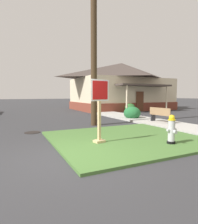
# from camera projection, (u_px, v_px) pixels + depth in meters

# --- Properties ---
(ground_plane) EXTENTS (160.00, 160.00, 0.00)m
(ground_plane) POSITION_uv_depth(u_px,v_px,m) (72.00, 159.00, 5.12)
(ground_plane) COLOR #333335
(grass_corner_patch) EXTENTS (5.56, 5.01, 0.08)m
(grass_corner_patch) POSITION_uv_depth(u_px,v_px,m) (126.00, 138.00, 7.37)
(grass_corner_patch) COLOR #477033
(grass_corner_patch) RESTS_ON ground
(sidewalk_strip) EXTENTS (2.20, 17.97, 0.12)m
(sidewalk_strip) POSITION_uv_depth(u_px,v_px,m) (138.00, 119.00, 13.11)
(sidewalk_strip) COLOR #B2AFA8
(sidewalk_strip) RESTS_ON ground
(fire_hydrant) EXTENTS (0.38, 0.34, 0.97)m
(fire_hydrant) POSITION_uv_depth(u_px,v_px,m) (172.00, 130.00, 6.36)
(fire_hydrant) COLOR black
(fire_hydrant) RESTS_ON grass_corner_patch
(stop_sign) EXTENTS (0.71, 0.34, 2.15)m
(stop_sign) POSITION_uv_depth(u_px,v_px,m) (100.00, 112.00, 6.45)
(stop_sign) COLOR tan
(stop_sign) RESTS_ON grass_corner_patch
(manhole_cover) EXTENTS (0.70, 0.70, 0.02)m
(manhole_cover) POSITION_uv_depth(u_px,v_px,m) (32.00, 132.00, 8.63)
(manhole_cover) COLOR black
(manhole_cover) RESTS_ON ground
(street_bench) EXTENTS (0.52, 1.54, 0.85)m
(street_bench) POSITION_uv_depth(u_px,v_px,m) (161.00, 114.00, 11.07)
(street_bench) COLOR #93704C
(street_bench) RESTS_ON sidewalk_strip
(utility_pole) EXTENTS (1.84, 0.34, 10.54)m
(utility_pole) POSITION_uv_depth(u_px,v_px,m) (94.00, 26.00, 10.26)
(utility_pole) COLOR #42301E
(utility_pole) RESTS_ON ground
(corner_house) EXTENTS (11.34, 8.70, 5.46)m
(corner_house) POSITION_uv_depth(u_px,v_px,m) (122.00, 86.00, 22.61)
(corner_house) COLOR brown
(corner_house) RESTS_ON ground
(shrub_near_porch) EXTENTS (1.02, 1.02, 0.89)m
(shrub_near_porch) POSITION_uv_depth(u_px,v_px,m) (130.00, 108.00, 18.54)
(shrub_near_porch) COLOR #2F682C
(shrub_near_porch) RESTS_ON ground
(shrub_by_curb) EXTENTS (1.18, 1.18, 0.90)m
(shrub_by_curb) POSITION_uv_depth(u_px,v_px,m) (132.00, 113.00, 13.29)
(shrub_by_curb) COLOR #256835
(shrub_by_curb) RESTS_ON ground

